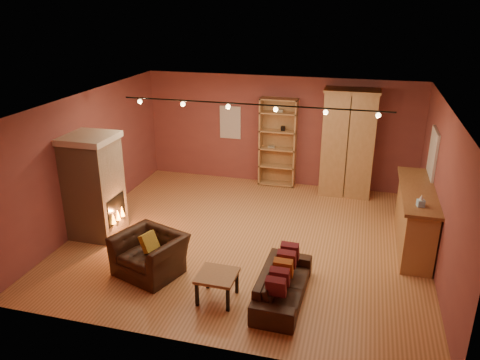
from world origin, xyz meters
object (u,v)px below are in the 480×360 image
(coffee_table, at_px, (217,278))
(bar_counter, at_px, (415,217))
(bookcase, at_px, (278,141))
(loveseat, at_px, (283,279))
(fireplace, at_px, (94,186))
(armchair, at_px, (149,248))
(armoire, at_px, (348,143))

(coffee_table, bearing_deg, bar_counter, 40.51)
(bookcase, xyz_separation_m, loveseat, (1.04, -4.98, -0.79))
(bar_counter, distance_m, coffee_table, 4.18)
(loveseat, height_order, coffee_table, loveseat)
(fireplace, relative_size, loveseat, 1.19)
(fireplace, bearing_deg, loveseat, -17.02)
(fireplace, height_order, bookcase, bookcase)
(armchair, bearing_deg, bar_counter, 45.22)
(armoire, xyz_separation_m, bar_counter, (1.45, -2.35, -0.71))
(coffee_table, bearing_deg, armchair, 161.72)
(bar_counter, bearing_deg, bookcase, 141.24)
(armoire, distance_m, loveseat, 4.91)
(bar_counter, xyz_separation_m, coffee_table, (-3.17, -2.71, -0.21))
(bookcase, bearing_deg, loveseat, -78.21)
(bar_counter, bearing_deg, loveseat, -131.81)
(bookcase, relative_size, coffee_table, 3.69)
(bookcase, relative_size, armoire, 0.87)
(bar_counter, bearing_deg, coffee_table, -139.49)
(fireplace, xyz_separation_m, loveseat, (4.08, -1.25, -0.69))
(armoire, xyz_separation_m, coffee_table, (-1.73, -5.06, -0.92))
(bookcase, xyz_separation_m, armoire, (1.75, -0.21, 0.15))
(fireplace, height_order, bar_counter, fireplace)
(armoire, bearing_deg, armchair, -124.08)
(coffee_table, bearing_deg, loveseat, 16.40)
(bar_counter, distance_m, armchair, 5.09)
(fireplace, bearing_deg, coffee_table, -26.78)
(bookcase, xyz_separation_m, armchair, (-1.37, -4.82, -0.67))
(armoire, height_order, loveseat, armoire)
(bookcase, bearing_deg, coffee_table, -89.74)
(coffee_table, bearing_deg, fireplace, 153.22)
(armchair, height_order, coffee_table, armchair)
(fireplace, xyz_separation_m, bookcase, (3.04, 3.73, 0.10))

